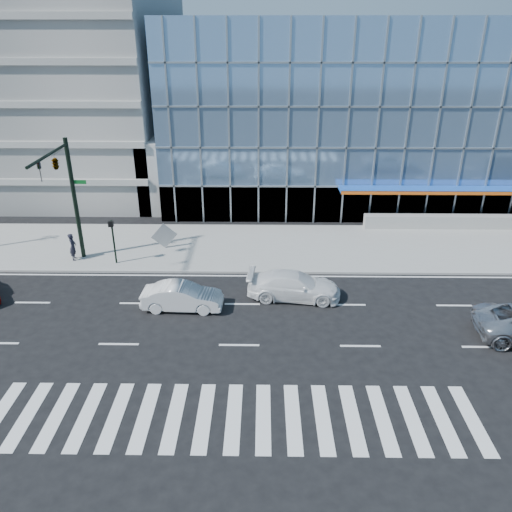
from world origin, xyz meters
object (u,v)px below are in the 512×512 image
(traffic_signal, at_px, (62,176))
(pedestrian, at_px, (73,247))
(tilted_panel, at_px, (164,236))
(white_suv, at_px, (294,285))
(ped_signal_post, at_px, (113,235))
(white_sedan, at_px, (182,297))

(traffic_signal, relative_size, pedestrian, 4.34)
(traffic_signal, bearing_deg, tilted_panel, 28.78)
(white_suv, xyz_separation_m, pedestrian, (-14.39, 4.67, 0.30))
(traffic_signal, height_order, ped_signal_post, traffic_signal)
(ped_signal_post, bearing_deg, pedestrian, 169.35)
(white_sedan, bearing_deg, pedestrian, 55.69)
(ped_signal_post, xyz_separation_m, tilted_panel, (2.78, 2.52, -1.07))
(tilted_panel, bearing_deg, pedestrian, -178.57)
(pedestrian, distance_m, tilted_panel, 6.05)
(ped_signal_post, xyz_separation_m, pedestrian, (-2.94, 0.55, -1.07))
(pedestrian, relative_size, tilted_panel, 1.42)
(white_sedan, bearing_deg, ped_signal_post, 45.76)
(pedestrian, bearing_deg, white_sedan, -135.29)
(white_sedan, height_order, pedestrian, pedestrian)
(traffic_signal, relative_size, white_suv, 1.49)
(ped_signal_post, bearing_deg, white_suv, -19.77)
(pedestrian, bearing_deg, white_suv, -116.87)
(ped_signal_post, relative_size, white_suv, 0.56)
(traffic_signal, height_order, pedestrian, traffic_signal)
(white_suv, xyz_separation_m, tilted_panel, (-8.68, 6.64, 0.29))
(ped_signal_post, relative_size, white_sedan, 0.67)
(white_suv, height_order, white_sedan, white_suv)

